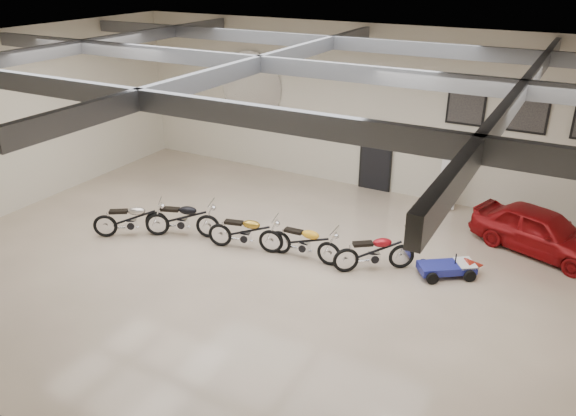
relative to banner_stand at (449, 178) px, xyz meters
The scene contains 18 objects.
floor 6.28m from the banner_stand, 117.58° to the right, with size 16.00×12.00×0.01m, color #C5AF97.
ceiling 7.41m from the banner_stand, 117.58° to the right, with size 16.00×12.00×0.01m, color gray.
back_wall 3.30m from the banner_stand, behind, with size 16.00×0.02×5.00m, color beige.
left_wall 12.28m from the banner_stand, 153.17° to the right, with size 0.02×12.00×5.00m, color beige.
ceiling_beams 7.28m from the banner_stand, 117.58° to the right, with size 15.80×11.80×0.32m, color #585A5F, non-canonical shape.
door 2.42m from the banner_stand, 169.26° to the left, with size 0.92×0.08×2.10m, color black.
logo_plaque 7.13m from the banner_stand, behind, with size 2.30×0.06×1.16m, color silver, non-canonical shape.
poster_left 2.20m from the banner_stand, 74.57° to the left, with size 1.05×0.08×1.35m, color black, non-canonical shape.
poster_mid 2.79m from the banner_stand, 14.92° to the left, with size 1.05×0.08×1.35m, color black, non-canonical shape.
oil_sign 1.31m from the banner_stand, 155.18° to the left, with size 0.72×0.10×0.72m, color white, non-canonical shape.
banner_stand is the anchor object (origin of this frame).
motorcycle_silver 8.86m from the banner_stand, 139.97° to the right, with size 1.92×0.60×1.00m, color silver, non-canonical shape.
motorcycle_black 7.56m from the banner_stand, 138.19° to the right, with size 1.98×0.62×1.03m, color silver, non-canonical shape.
motorcycle_gold 6.19m from the banner_stand, 127.69° to the right, with size 1.91×0.59×0.99m, color silver, non-canonical shape.
motorcycle_yellow 5.16m from the banner_stand, 116.10° to the right, with size 1.87×0.58×0.97m, color silver, non-canonical shape.
motorcycle_red 4.37m from the banner_stand, 97.84° to the right, with size 1.90×0.59×0.99m, color silver, non-canonical shape.
go_kart 3.88m from the banner_stand, 73.65° to the right, with size 1.56×0.70×0.57m, color navy, non-canonical shape.
vintage_car 3.09m from the banner_stand, 29.33° to the right, with size 3.34×1.35×1.14m, color maroon.
Camera 1 is at (6.01, -9.78, 6.71)m, focal length 35.00 mm.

